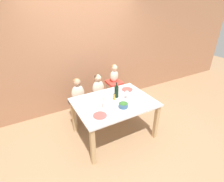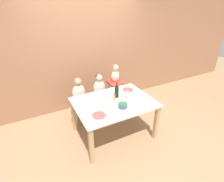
{
  "view_description": "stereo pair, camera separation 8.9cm",
  "coord_description": "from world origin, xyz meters",
  "px_view_note": "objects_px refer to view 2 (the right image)",
  "views": [
    {
      "loc": [
        -1.37,
        -2.36,
        2.38
      ],
      "look_at": [
        0.0,
        0.08,
        0.92
      ],
      "focal_mm": 28.0,
      "sensor_mm": 36.0,
      "label": 1
    },
    {
      "loc": [
        -1.29,
        -2.4,
        2.38
      ],
      "look_at": [
        0.0,
        0.08,
        0.92
      ],
      "focal_mm": 28.0,
      "sensor_mm": 36.0,
      "label": 2
    }
  ],
  "objects_px": {
    "person_baby_right": "(115,72)",
    "dinner_plate_front_left": "(99,115)",
    "wine_glass_far": "(109,93)",
    "dinner_plate_back_right": "(128,90)",
    "person_child_left": "(78,90)",
    "chair_right_highchair": "(115,88)",
    "chair_far_center": "(100,99)",
    "wine_glass_near": "(127,93)",
    "wine_bottle": "(117,92)",
    "dinner_plate_back_left": "(87,98)",
    "salad_bowl_large": "(123,105)",
    "paper_towel_roll": "(105,102)",
    "person_child_center": "(99,85)",
    "chair_far_left": "(80,104)"
  },
  "relations": [
    {
      "from": "chair_far_left",
      "to": "person_child_center",
      "type": "relative_size",
      "value": 0.85
    },
    {
      "from": "person_child_center",
      "to": "dinner_plate_front_left",
      "type": "height_order",
      "value": "person_child_center"
    },
    {
      "from": "chair_right_highchair",
      "to": "dinner_plate_back_right",
      "type": "distance_m",
      "value": 0.53
    },
    {
      "from": "chair_far_left",
      "to": "paper_towel_roll",
      "type": "bearing_deg",
      "value": -77.61
    },
    {
      "from": "wine_bottle",
      "to": "wine_glass_near",
      "type": "bearing_deg",
      "value": -45.81
    },
    {
      "from": "dinner_plate_back_left",
      "to": "wine_bottle",
      "type": "bearing_deg",
      "value": -21.44
    },
    {
      "from": "dinner_plate_front_left",
      "to": "wine_glass_near",
      "type": "bearing_deg",
      "value": 20.27
    },
    {
      "from": "salad_bowl_large",
      "to": "paper_towel_roll",
      "type": "bearing_deg",
      "value": 154.65
    },
    {
      "from": "chair_right_highchair",
      "to": "wine_glass_far",
      "type": "distance_m",
      "value": 0.84
    },
    {
      "from": "chair_right_highchair",
      "to": "wine_glass_far",
      "type": "bearing_deg",
      "value": -126.48
    },
    {
      "from": "person_baby_right",
      "to": "dinner_plate_front_left",
      "type": "xyz_separation_m",
      "value": [
        -0.87,
        -1.05,
        -0.22
      ]
    },
    {
      "from": "dinner_plate_front_left",
      "to": "chair_far_left",
      "type": "bearing_deg",
      "value": 90.2
    },
    {
      "from": "wine_bottle",
      "to": "dinner_plate_back_right",
      "type": "bearing_deg",
      "value": 23.8
    },
    {
      "from": "wine_glass_far",
      "to": "dinner_plate_front_left",
      "type": "bearing_deg",
      "value": -133.85
    },
    {
      "from": "person_child_left",
      "to": "person_baby_right",
      "type": "height_order",
      "value": "person_baby_right"
    },
    {
      "from": "chair_far_center",
      "to": "chair_right_highchair",
      "type": "xyz_separation_m",
      "value": [
        0.4,
        0.0,
        0.19
      ]
    },
    {
      "from": "paper_towel_roll",
      "to": "dinner_plate_back_right",
      "type": "relative_size",
      "value": 1.01
    },
    {
      "from": "person_child_left",
      "to": "person_baby_right",
      "type": "relative_size",
      "value": 1.33
    },
    {
      "from": "chair_far_left",
      "to": "dinner_plate_back_left",
      "type": "height_order",
      "value": "dinner_plate_back_left"
    },
    {
      "from": "chair_far_center",
      "to": "chair_right_highchair",
      "type": "height_order",
      "value": "chair_right_highchair"
    },
    {
      "from": "person_child_center",
      "to": "dinner_plate_back_right",
      "type": "bearing_deg",
      "value": -49.73
    },
    {
      "from": "person_child_center",
      "to": "wine_bottle",
      "type": "relative_size",
      "value": 1.76
    },
    {
      "from": "wine_glass_far",
      "to": "dinner_plate_front_left",
      "type": "xyz_separation_m",
      "value": [
        -0.4,
        -0.41,
        -0.11
      ]
    },
    {
      "from": "chair_right_highchair",
      "to": "person_child_center",
      "type": "relative_size",
      "value": 1.37
    },
    {
      "from": "paper_towel_roll",
      "to": "dinner_plate_front_left",
      "type": "relative_size",
      "value": 1.01
    },
    {
      "from": "wine_bottle",
      "to": "wine_glass_near",
      "type": "relative_size",
      "value": 1.87
    },
    {
      "from": "chair_far_center",
      "to": "dinner_plate_front_left",
      "type": "bearing_deg",
      "value": -113.8
    },
    {
      "from": "wine_bottle",
      "to": "dinner_plate_front_left",
      "type": "distance_m",
      "value": 0.68
    },
    {
      "from": "person_baby_right",
      "to": "dinner_plate_front_left",
      "type": "distance_m",
      "value": 1.38
    },
    {
      "from": "person_baby_right",
      "to": "chair_far_left",
      "type": "bearing_deg",
      "value": -179.9
    },
    {
      "from": "dinner_plate_back_right",
      "to": "person_child_left",
      "type": "bearing_deg",
      "value": 150.62
    },
    {
      "from": "salad_bowl_large",
      "to": "wine_glass_far",
      "type": "bearing_deg",
      "value": 99.22
    },
    {
      "from": "person_child_left",
      "to": "dinner_plate_back_left",
      "type": "bearing_deg",
      "value": -86.89
    },
    {
      "from": "chair_right_highchair",
      "to": "wine_glass_near",
      "type": "xyz_separation_m",
      "value": [
        -0.19,
        -0.8,
        0.29
      ]
    },
    {
      "from": "chair_right_highchair",
      "to": "dinner_plate_front_left",
      "type": "bearing_deg",
      "value": -129.58
    },
    {
      "from": "salad_bowl_large",
      "to": "dinner_plate_front_left",
      "type": "xyz_separation_m",
      "value": [
        -0.46,
        -0.03,
        -0.04
      ]
    },
    {
      "from": "wine_bottle",
      "to": "person_child_left",
      "type": "bearing_deg",
      "value": 129.59
    },
    {
      "from": "chair_far_left",
      "to": "person_child_left",
      "type": "height_order",
      "value": "person_child_left"
    },
    {
      "from": "chair_right_highchair",
      "to": "person_baby_right",
      "type": "bearing_deg",
      "value": 90.0
    },
    {
      "from": "dinner_plate_front_left",
      "to": "dinner_plate_back_left",
      "type": "relative_size",
      "value": 1.0
    },
    {
      "from": "wine_bottle",
      "to": "dinner_plate_front_left",
      "type": "height_order",
      "value": "wine_bottle"
    },
    {
      "from": "chair_far_left",
      "to": "salad_bowl_large",
      "type": "bearing_deg",
      "value": -65.48
    },
    {
      "from": "person_child_left",
      "to": "person_child_center",
      "type": "relative_size",
      "value": 1.0
    },
    {
      "from": "salad_bowl_large",
      "to": "dinner_plate_back_right",
      "type": "distance_m",
      "value": 0.67
    },
    {
      "from": "chair_far_center",
      "to": "chair_right_highchair",
      "type": "relative_size",
      "value": 0.62
    },
    {
      "from": "wine_glass_near",
      "to": "wine_glass_far",
      "type": "height_order",
      "value": "same"
    },
    {
      "from": "wine_glass_near",
      "to": "dinner_plate_front_left",
      "type": "xyz_separation_m",
      "value": [
        -0.68,
        -0.25,
        -0.11
      ]
    },
    {
      "from": "dinner_plate_back_left",
      "to": "chair_right_highchair",
      "type": "bearing_deg",
      "value": 28.08
    },
    {
      "from": "dinner_plate_back_right",
      "to": "chair_far_center",
      "type": "bearing_deg",
      "value": 130.33
    },
    {
      "from": "person_child_center",
      "to": "person_baby_right",
      "type": "height_order",
      "value": "person_baby_right"
    }
  ]
}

